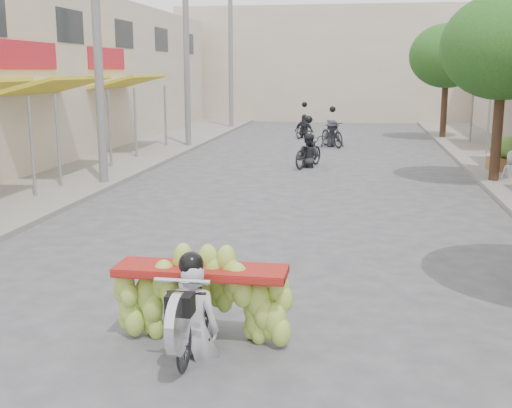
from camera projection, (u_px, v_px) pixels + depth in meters
name	position (u px, v px, depth m)	size (l,w,h in m)	color
sidewalk_left	(94.00, 167.00, 21.07)	(4.00, 60.00, 0.12)	gray
far_building	(337.00, 65.00, 41.49)	(20.00, 6.00, 7.00)	#C2B099
utility_pole_mid	(97.00, 38.00, 17.11)	(0.60, 0.24, 8.00)	slate
utility_pole_far	(186.00, 48.00, 25.80)	(0.60, 0.24, 8.00)	slate
utility_pole_back	(231.00, 54.00, 34.50)	(0.60, 0.24, 8.00)	slate
street_tree_mid	(504.00, 47.00, 17.40)	(3.40, 3.40, 5.25)	#3A2719
street_tree_far	(447.00, 56.00, 28.99)	(3.40, 3.40, 5.25)	#3A2719
produce_crate_far	(509.00, 151.00, 19.84)	(1.20, 0.88, 1.16)	#8D5E38
banana_motorbike	(197.00, 292.00, 7.35)	(2.20, 1.76, 2.05)	black
bg_motorbike_a	(308.00, 145.00, 21.24)	(1.23, 1.92, 1.95)	black
bg_motorbike_b	(332.00, 127.00, 26.70)	(1.41, 1.89, 1.95)	black
bg_motorbike_c	(304.00, 121.00, 30.29)	(1.10, 1.63, 1.95)	black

